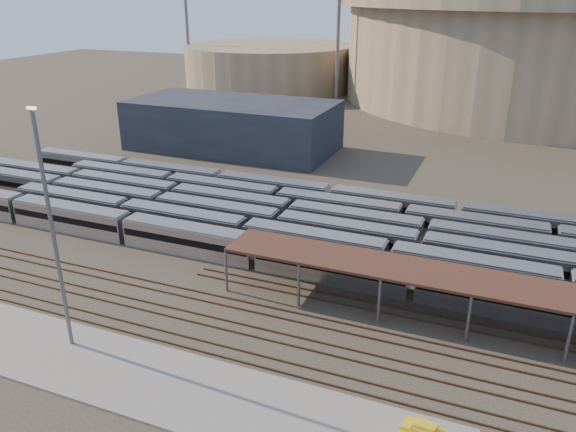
# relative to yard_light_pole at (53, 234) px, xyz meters

# --- Properties ---
(ground) EXTENTS (420.00, 420.00, 0.00)m
(ground) POSITION_rel_yard_light_pole_xyz_m (16.73, 13.40, -11.47)
(ground) COLOR #383026
(ground) RESTS_ON ground
(apron) EXTENTS (50.00, 9.00, 0.20)m
(apron) POSITION_rel_yard_light_pole_xyz_m (11.73, -1.60, -11.37)
(apron) COLOR gray
(apron) RESTS_ON ground
(subway_trains) EXTENTS (127.98, 23.90, 3.60)m
(subway_trains) POSITION_rel_yard_light_pole_xyz_m (14.31, 31.90, -9.67)
(subway_trains) COLOR #AEAEB3
(subway_trains) RESTS_ON ground
(inspection_shed) EXTENTS (60.30, 6.00, 5.30)m
(inspection_shed) POSITION_rel_yard_light_pole_xyz_m (38.73, 17.40, -6.49)
(inspection_shed) COLOR slate
(inspection_shed) RESTS_ON ground
(empty_tracks) EXTENTS (170.00, 9.62, 0.18)m
(empty_tracks) POSITION_rel_yard_light_pole_xyz_m (16.73, 8.40, -11.38)
(empty_tracks) COLOR #4C3323
(empty_tracks) RESTS_ON ground
(stadium) EXTENTS (124.00, 124.00, 32.50)m
(stadium) POSITION_rel_yard_light_pole_xyz_m (41.73, 153.40, 5.00)
(stadium) COLOR gray
(stadium) RESTS_ON ground
(secondary_arena) EXTENTS (56.00, 56.00, 14.00)m
(secondary_arena) POSITION_rel_yard_light_pole_xyz_m (-43.27, 143.40, -4.47)
(secondary_arena) COLOR gray
(secondary_arena) RESTS_ON ground
(service_building) EXTENTS (42.00, 20.00, 10.00)m
(service_building) POSITION_rel_yard_light_pole_xyz_m (-18.27, 68.40, -6.47)
(service_building) COLOR #1E232D
(service_building) RESTS_ON ground
(floodlight_0) EXTENTS (4.00, 1.00, 38.40)m
(floodlight_0) POSITION_rel_yard_light_pole_xyz_m (-13.27, 123.40, 9.17)
(floodlight_0) COLOR slate
(floodlight_0) RESTS_ON ground
(floodlight_1) EXTENTS (4.00, 1.00, 38.40)m
(floodlight_1) POSITION_rel_yard_light_pole_xyz_m (-68.27, 133.40, 9.17)
(floodlight_1) COLOR slate
(floodlight_1) RESTS_ON ground
(floodlight_3) EXTENTS (4.00, 1.00, 38.40)m
(floodlight_3) POSITION_rel_yard_light_pole_xyz_m (6.73, 173.40, 9.17)
(floodlight_3) COLOR slate
(floodlight_3) RESTS_ON ground
(yard_light_pole) EXTENTS (0.80, 0.36, 22.38)m
(yard_light_pole) POSITION_rel_yard_light_pole_xyz_m (0.00, 0.00, 0.00)
(yard_light_pole) COLOR slate
(yard_light_pole) RESTS_ON apron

